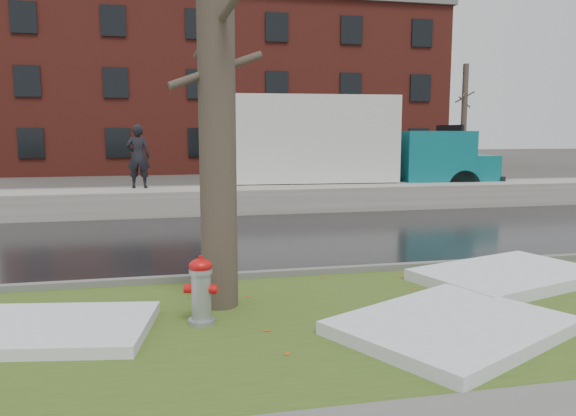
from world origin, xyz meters
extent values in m
plane|color=#47423D|center=(0.00, 0.00, 0.00)|extent=(120.00, 120.00, 0.00)
cube|color=#324D19|center=(0.00, -1.25, 0.02)|extent=(60.00, 4.50, 0.04)
cube|color=black|center=(0.00, 4.50, 0.01)|extent=(60.00, 7.00, 0.03)
cube|color=slate|center=(0.00, 13.00, 0.01)|extent=(60.00, 9.00, 0.03)
cube|color=slate|center=(0.00, 1.00, 0.07)|extent=(60.00, 0.15, 0.14)
cube|color=#A7A298|center=(0.00, 8.70, 0.38)|extent=(60.00, 1.60, 0.75)
cube|color=maroon|center=(2.00, 30.00, 5.00)|extent=(26.00, 12.00, 10.00)
cylinder|color=brown|center=(-6.00, 26.00, 3.25)|extent=(0.36, 0.36, 6.50)
cylinder|color=brown|center=(-6.00, 26.00, 4.20)|extent=(0.84, 1.62, 0.73)
cylinder|color=brown|center=(-6.00, 26.00, 5.10)|extent=(1.08, 1.26, 0.66)
cylinder|color=brown|center=(-6.00, 26.00, 3.60)|extent=(1.40, 0.61, 0.63)
cylinder|color=brown|center=(16.00, 24.00, 3.25)|extent=(0.36, 0.36, 6.50)
cylinder|color=brown|center=(16.00, 24.00, 4.20)|extent=(0.84, 1.62, 0.73)
cylinder|color=brown|center=(16.00, 24.00, 5.10)|extent=(1.08, 1.26, 0.66)
cylinder|color=brown|center=(16.00, 24.00, 3.60)|extent=(1.40, 0.61, 0.63)
cylinder|color=#929499|center=(-1.78, -1.08, 0.42)|extent=(0.31, 0.31, 0.75)
ellipsoid|color=red|center=(-1.78, -1.08, 0.79)|extent=(0.37, 0.37, 0.17)
cylinder|color=red|center=(-1.78, -1.08, 0.89)|extent=(0.07, 0.07, 0.05)
cylinder|color=red|center=(-1.92, -1.03, 0.49)|extent=(0.14, 0.15, 0.12)
cylinder|color=red|center=(-1.63, -1.13, 0.49)|extent=(0.14, 0.15, 0.12)
cylinder|color=#929499|center=(-1.73, -0.93, 0.49)|extent=(0.18, 0.15, 0.15)
cylinder|color=brown|center=(-1.47, -0.37, 3.15)|extent=(0.57, 0.57, 6.21)
cylinder|color=brown|center=(-1.47, -0.37, 3.77)|extent=(0.53, 1.51, 0.65)
cylinder|color=brown|center=(-1.47, -0.37, 3.24)|extent=(1.28, 0.35, 0.56)
cube|color=black|center=(3.92, 10.42, 0.67)|extent=(8.35, 1.56, 0.23)
cube|color=silver|center=(2.57, 10.50, 2.18)|extent=(5.76, 2.94, 2.80)
cube|color=#0C6870|center=(6.87, 10.23, 1.56)|extent=(2.54, 2.64, 1.76)
cube|color=#0C6870|center=(8.37, 10.13, 1.14)|extent=(1.39, 2.36, 0.93)
cube|color=black|center=(7.60, 10.18, 2.18)|extent=(0.21, 2.08, 0.93)
cube|color=black|center=(-0.84, 10.72, 0.34)|extent=(1.85, 1.36, 0.70)
cylinder|color=black|center=(7.58, 9.09, 0.57)|extent=(1.16, 0.38, 1.14)
cylinder|color=black|center=(7.72, 11.27, 0.57)|extent=(1.16, 0.38, 1.14)
cylinder|color=black|center=(2.82, 9.40, 0.57)|extent=(1.16, 0.38, 1.14)
cylinder|color=black|center=(2.95, 11.57, 0.57)|extent=(1.16, 0.38, 1.14)
cylinder|color=black|center=(1.16, 9.50, 0.57)|extent=(1.16, 0.38, 1.14)
cylinder|color=black|center=(1.30, 11.68, 0.57)|extent=(1.16, 0.38, 1.14)
imported|color=black|center=(-2.93, 9.30, 1.69)|extent=(0.72, 0.51, 1.88)
cube|color=white|center=(1.14, -2.04, 0.12)|extent=(3.23, 2.97, 0.16)
cube|color=white|center=(-3.51, -1.07, 0.11)|extent=(2.43, 1.94, 0.14)
cube|color=white|center=(3.18, -0.10, 0.13)|extent=(3.22, 2.57, 0.18)
camera|label=1|loc=(-2.17, -7.93, 2.44)|focal=35.00mm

